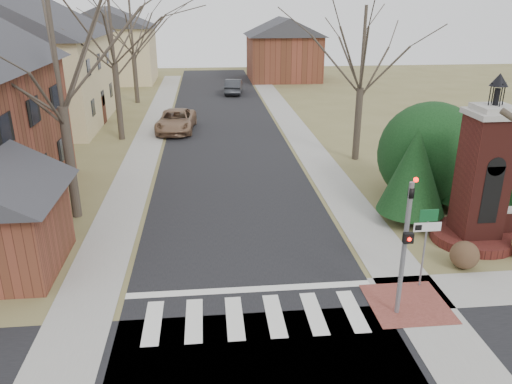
{
  "coord_description": "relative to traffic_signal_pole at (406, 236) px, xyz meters",
  "views": [
    {
      "loc": [
        -1.21,
        -11.68,
        8.84
      ],
      "look_at": [
        0.56,
        6.0,
        1.99
      ],
      "focal_mm": 35.0,
      "sensor_mm": 36.0,
      "label": 1
    }
  ],
  "objects": [
    {
      "name": "ground",
      "position": [
        -4.3,
        -0.57,
        -2.59
      ],
      "size": [
        120.0,
        120.0,
        0.0
      ],
      "primitive_type": "plane",
      "color": "brown",
      "rests_on": "ground"
    },
    {
      "name": "main_street",
      "position": [
        -4.3,
        21.43,
        -2.58
      ],
      "size": [
        8.0,
        70.0,
        0.01
      ],
      "primitive_type": "cube",
      "color": "black",
      "rests_on": "ground"
    },
    {
      "name": "crosswalk_zone",
      "position": [
        -4.3,
        0.23,
        -2.58
      ],
      "size": [
        8.0,
        2.2,
        0.02
      ],
      "primitive_type": "cube",
      "color": "silver",
      "rests_on": "ground"
    },
    {
      "name": "stop_bar",
      "position": [
        -4.3,
        1.73,
        -2.58
      ],
      "size": [
        8.0,
        0.35,
        0.02
      ],
      "primitive_type": "cube",
      "color": "silver",
      "rests_on": "ground"
    },
    {
      "name": "sidewalk_right_main",
      "position": [
        0.9,
        21.43,
        -2.58
      ],
      "size": [
        2.0,
        60.0,
        0.02
      ],
      "primitive_type": "cube",
      "color": "gray",
      "rests_on": "ground"
    },
    {
      "name": "sidewalk_left",
      "position": [
        -9.5,
        21.43,
        -2.58
      ],
      "size": [
        2.0,
        60.0,
        0.02
      ],
      "primitive_type": "cube",
      "color": "gray",
      "rests_on": "ground"
    },
    {
      "name": "curb_apron",
      "position": [
        0.5,
        0.43,
        -2.57
      ],
      "size": [
        2.4,
        2.4,
        0.02
      ],
      "primitive_type": "cube",
      "color": "brown",
      "rests_on": "ground"
    },
    {
      "name": "traffic_signal_pole",
      "position": [
        0.0,
        0.0,
        0.0
      ],
      "size": [
        0.28,
        0.41,
        4.5
      ],
      "color": "slate",
      "rests_on": "ground"
    },
    {
      "name": "sign_post",
      "position": [
        1.29,
        1.41,
        -0.64
      ],
      "size": [
        0.9,
        0.07,
        2.75
      ],
      "color": "slate",
      "rests_on": "ground"
    },
    {
      "name": "brick_gate_monument",
      "position": [
        4.7,
        4.42,
        -0.42
      ],
      "size": [
        3.2,
        3.2,
        6.47
      ],
      "color": "#4F1D17",
      "rests_on": "ground"
    },
    {
      "name": "house_stucco_left",
      "position": [
        -17.8,
        26.42,
        2.01
      ],
      "size": [
        9.8,
        12.8,
        9.28
      ],
      "color": "beige",
      "rests_on": "ground"
    },
    {
      "name": "house_distant_left",
      "position": [
        -16.31,
        47.42,
        1.66
      ],
      "size": [
        10.8,
        8.8,
        8.53
      ],
      "color": "beige",
      "rests_on": "ground"
    },
    {
      "name": "house_distant_right",
      "position": [
        3.69,
        47.42,
        1.06
      ],
      "size": [
        8.8,
        8.8,
        7.3
      ],
      "color": "brown",
      "rests_on": "ground"
    },
    {
      "name": "evergreen_near",
      "position": [
        2.9,
        6.43,
        -0.29
      ],
      "size": [
        2.8,
        2.8,
        4.1
      ],
      "color": "#473D33",
      "rests_on": "ground"
    },
    {
      "name": "evergreen_mid",
      "position": [
        6.2,
        7.63,
        0.01
      ],
      "size": [
        3.4,
        3.4,
        4.7
      ],
      "color": "#473D33",
      "rests_on": "ground"
    },
    {
      "name": "evergreen_mass",
      "position": [
        4.7,
        8.93,
        -0.19
      ],
      "size": [
        4.8,
        4.8,
        4.8
      ],
      "primitive_type": "sphere",
      "color": "black",
      "rests_on": "ground"
    },
    {
      "name": "bare_tree_0",
      "position": [
        -11.3,
        8.43,
        5.11
      ],
      "size": [
        8.05,
        8.05,
        11.15
      ],
      "color": "#473D33",
      "rests_on": "ground"
    },
    {
      "name": "bare_tree_1",
      "position": [
        -11.3,
        21.43,
        5.44
      ],
      "size": [
        8.4,
        8.4,
        11.64
      ],
      "color": "#473D33",
      "rests_on": "ground"
    },
    {
      "name": "bare_tree_2",
      "position": [
        -11.8,
        34.43,
        4.44
      ],
      "size": [
        7.35,
        7.35,
        10.19
      ],
      "color": "#473D33",
      "rests_on": "ground"
    },
    {
      "name": "bare_tree_3",
      "position": [
        3.2,
        15.43,
        4.1
      ],
      "size": [
        7.0,
        7.0,
        9.7
      ],
      "color": "#473D33",
      "rests_on": "ground"
    },
    {
      "name": "pickup_truck",
      "position": [
        -7.7,
        23.28,
        -1.83
      ],
      "size": [
        2.92,
        5.6,
        1.51
      ],
      "primitive_type": "imported",
      "rotation": [
        0.0,
        0.0,
        -0.08
      ],
      "color": "#8B674C",
      "rests_on": "ground"
    },
    {
      "name": "distant_car",
      "position": [
        -2.7,
        38.13,
        -1.85
      ],
      "size": [
        2.12,
        4.66,
        1.48
      ],
      "primitive_type": "imported",
      "rotation": [
        0.0,
        0.0,
        3.01
      ],
      "color": "#2B2E32",
      "rests_on": "ground"
    },
    {
      "name": "dry_shrub_left",
      "position": [
        3.31,
        2.43,
        -2.09
      ],
      "size": [
        1.0,
        1.0,
        1.0
      ],
      "primitive_type": "sphere",
      "color": "#4D3623",
      "rests_on": "ground"
    }
  ]
}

